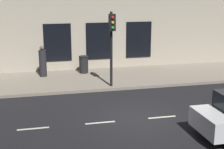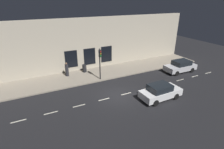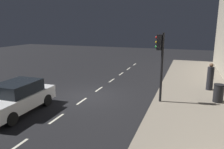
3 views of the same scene
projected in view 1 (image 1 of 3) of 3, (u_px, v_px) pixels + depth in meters
The scene contains 7 objects.
ground_plane at pixel (139, 119), 13.76m from camera, with size 60.00×60.00×0.00m, color black.
sidewalk at pixel (107, 78), 19.64m from camera, with size 4.50×32.00×0.15m.
building_facade at pixel (98, 14), 21.16m from camera, with size 0.65×32.00×7.11m.
lane_centre_line at pixel (162, 117), 13.98m from camera, with size 0.12×27.20×0.01m.
traffic_light at pixel (112, 36), 17.07m from camera, with size 0.48×0.32×3.87m.
pedestrian_0 at pixel (43, 62), 19.55m from camera, with size 0.52×0.52×1.81m.
trash_bin at pixel (84, 64), 20.42m from camera, with size 0.57×0.57×1.03m.
Camera 1 is at (-12.28, 3.95, 5.24)m, focal length 54.31 mm.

